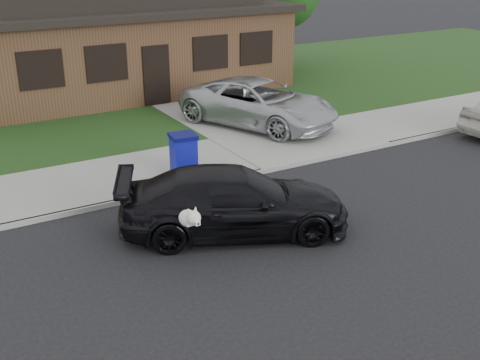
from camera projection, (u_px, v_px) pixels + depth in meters
ground at (191, 268)px, 11.31m from camera, size 120.00×120.00×0.00m
sidewalk at (105, 180)px, 15.30m from camera, size 60.00×3.00×0.12m
curb at (126, 200)px, 14.10m from camera, size 60.00×0.12×0.12m
lawn at (34, 109)px, 21.71m from camera, size 60.00×13.00×0.13m
driveway at (219, 105)px, 22.11m from camera, size 4.50×13.00×0.14m
sedan at (234, 202)px, 12.47m from camera, size 5.15×3.70×1.39m
minivan at (259, 103)px, 19.27m from camera, size 4.28×5.77×1.46m
recycling_bin at (184, 154)px, 15.36m from camera, size 0.71×0.73×1.06m
house at (117, 35)px, 24.40m from camera, size 12.60×8.60×4.65m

